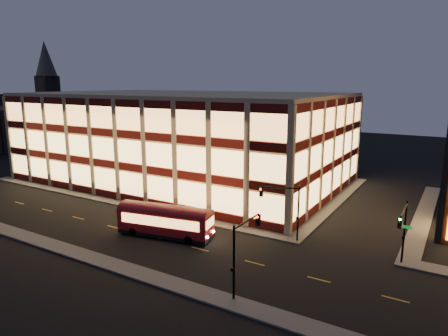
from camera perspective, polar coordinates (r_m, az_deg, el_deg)
The scene contains 12 objects.
ground at distance 54.37m, azimuth -13.86°, elevation -5.53°, with size 200.00×200.00×0.00m, color black.
sidewalk_office_south at distance 57.08m, azimuth -15.31°, elevation -4.68°, with size 54.00×2.00×0.15m, color #514F4C.
sidewalk_office_east at distance 57.49m, azimuth 15.70°, elevation -4.58°, with size 2.00×30.00×0.15m, color #514F4C.
sidewalk_tower_west at distance 55.84m, azimuth 26.68°, elevation -5.95°, with size 2.00×30.00×0.15m, color #514F4C.
sidewalk_near at distance 46.65m, azimuth -25.28°, elevation -9.26°, with size 100.00×2.00×0.15m, color #514F4C.
office_building at distance 67.20m, azimuth -5.77°, elevation 4.45°, with size 50.45×30.45×14.50m.
church_tower at distance 131.68m, azimuth -23.66°, elevation 8.01°, with size 5.00×5.00×18.00m, color #2D2621.
church_spire at distance 131.66m, azimuth -24.19°, elevation 14.09°, with size 6.00×6.00×10.00m, color #4C473F.
traffic_signal_far at distance 41.30m, azimuth 8.65°, elevation -4.97°, with size 3.79×1.87×6.00m.
traffic_signal_right at distance 37.91m, azimuth 24.23°, elevation -7.53°, with size 1.20×4.37×6.00m.
traffic_signal_near at distance 31.16m, azimuth 2.78°, elevation -10.61°, with size 0.32×4.45×6.00m.
trolley_bus at distance 43.22m, azimuth -8.41°, elevation -7.23°, with size 10.59×4.44×3.49m.
Camera 1 is at (37.02, -36.39, 16.17)m, focal length 32.00 mm.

